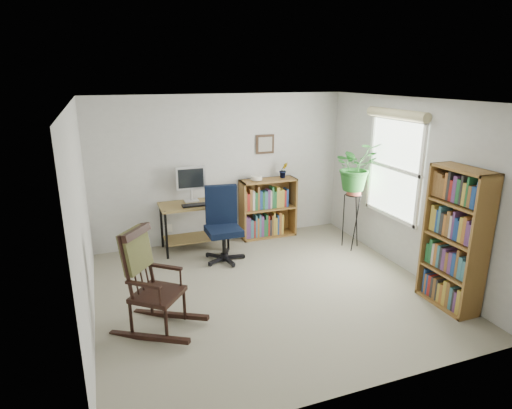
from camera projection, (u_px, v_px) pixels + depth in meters
name	position (u px, v px, depth m)	size (l,w,h in m)	color
floor	(267.00, 290.00, 5.54)	(4.20, 4.00, 0.00)	gray
ceiling	(268.00, 100.00, 4.85)	(4.20, 4.00, 0.00)	silver
wall_back	(222.00, 169.00, 6.99)	(4.20, 0.00, 2.40)	beige
wall_front	(361.00, 268.00, 3.40)	(4.20, 0.00, 2.40)	beige
wall_left	(82.00, 221.00, 4.49)	(0.00, 4.00, 2.40)	beige
wall_right	(409.00, 187.00, 5.89)	(0.00, 4.00, 2.40)	beige
window	(394.00, 168.00, 6.09)	(0.12, 1.20, 1.50)	white
desk	(195.00, 226.00, 6.77)	(1.05, 0.58, 0.75)	olive
monitor	(191.00, 184.00, 6.71)	(0.46, 0.16, 0.56)	silver
keyboard	(195.00, 205.00, 6.55)	(0.40, 0.15, 0.03)	black
office_chair	(224.00, 225.00, 6.28)	(0.62, 0.62, 1.13)	black
rocking_chair	(157.00, 281.00, 4.53)	(0.60, 1.01, 1.17)	black
low_bookshelf	(268.00, 208.00, 7.28)	(0.95, 0.32, 1.01)	brown
tall_bookshelf	(455.00, 239.00, 4.97)	(0.32, 0.74, 1.69)	brown
plant_stand	(352.00, 217.00, 6.77)	(0.29, 0.29, 1.04)	black
spider_plant	(357.00, 143.00, 6.43)	(1.69, 1.88, 1.46)	#216022
potted_plant_small	(283.00, 175.00, 7.22)	(0.13, 0.24, 0.11)	#216022
framed_picture	(265.00, 144.00, 7.10)	(0.32, 0.04, 0.32)	black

